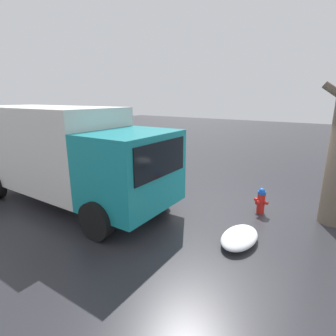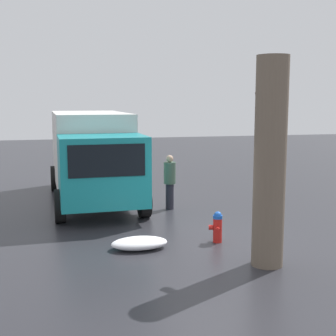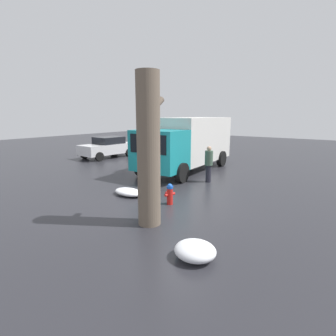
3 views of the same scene
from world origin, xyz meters
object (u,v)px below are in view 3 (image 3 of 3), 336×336
(tree_trunk, at_px, (149,150))
(delivery_truck, at_px, (188,142))
(fire_hydrant, at_px, (170,194))
(pedestrian, at_px, (209,163))
(parked_car, at_px, (107,147))

(tree_trunk, distance_m, delivery_truck, 7.53)
(fire_hydrant, bearing_deg, tree_trunk, 124.12)
(tree_trunk, xyz_separation_m, delivery_truck, (6.93, 2.90, -0.50))
(delivery_truck, bearing_deg, fire_hydrant, 113.11)
(pedestrian, bearing_deg, delivery_truck, 44.82)
(tree_trunk, xyz_separation_m, pedestrian, (5.13, 0.75, -1.17))
(delivery_truck, xyz_separation_m, pedestrian, (-1.80, -2.15, -0.67))
(delivery_truck, relative_size, parked_car, 1.77)
(fire_hydrant, xyz_separation_m, tree_trunk, (-1.65, -0.46, 1.69))
(pedestrian, bearing_deg, parked_car, 70.95)
(fire_hydrant, distance_m, tree_trunk, 2.41)
(delivery_truck, height_order, pedestrian, delivery_truck)
(pedestrian, height_order, parked_car, pedestrian)
(fire_hydrant, xyz_separation_m, pedestrian, (3.48, 0.29, 0.52))
(fire_hydrant, height_order, parked_car, parked_car)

